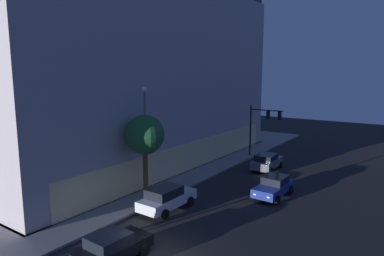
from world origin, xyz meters
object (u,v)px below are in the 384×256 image
object	(u,v)px
car_white	(167,198)
car_grey	(267,162)
sidewalk_tree	(145,135)
car_black	(112,247)
traffic_light_far_corner	(263,121)
street_lamp_sidewalk	(145,129)
car_blue	(274,186)
modern_building	(111,63)

from	to	relation	value
car_white	car_grey	size ratio (longest dim) A/B	1.05
sidewalk_tree	car_black	xyz separation A→B (m)	(-7.73, -4.71, -4.20)
car_black	car_grey	size ratio (longest dim) A/B	0.93
car_white	traffic_light_far_corner	bearing A→B (deg)	1.94
street_lamp_sidewalk	car_white	bearing A→B (deg)	-107.72
sidewalk_tree	street_lamp_sidewalk	bearing A→B (deg)	-57.15
traffic_light_far_corner	car_black	xyz separation A→B (m)	(-25.00, -2.60, -3.44)
street_lamp_sidewalk	car_white	size ratio (longest dim) A/B	1.82
car_white	car_grey	world-z (taller)	car_white
car_blue	modern_building	bearing A→B (deg)	84.50
car_black	car_blue	size ratio (longest dim) A/B	0.94
car_grey	car_black	bearing A→B (deg)	-179.53
car_black	car_blue	world-z (taller)	car_blue
traffic_light_far_corner	car_black	bearing A→B (deg)	-174.07
traffic_light_far_corner	car_white	distance (m)	18.42
modern_building	traffic_light_far_corner	xyz separation A→B (m)	(9.19, -14.43, -6.49)
modern_building	traffic_light_far_corner	bearing A→B (deg)	-57.50
car_white	car_black	bearing A→B (deg)	-163.96
street_lamp_sidewalk	sidewalk_tree	bearing A→B (deg)	122.85
street_lamp_sidewalk	car_blue	bearing A→B (deg)	-52.38
traffic_light_far_corner	street_lamp_sidewalk	distance (m)	17.41
sidewalk_tree	car_blue	xyz separation A→B (m)	(6.13, -7.96, -4.18)
traffic_light_far_corner	car_grey	xyz separation A→B (m)	(-4.34, -2.43, -3.39)
sidewalk_tree	car_white	distance (m)	5.00
modern_building	traffic_light_far_corner	world-z (taller)	modern_building
modern_building	car_black	bearing A→B (deg)	-132.88
car_black	car_white	world-z (taller)	car_white
car_black	car_blue	xyz separation A→B (m)	(13.86, -3.24, 0.01)
modern_building	car_blue	xyz separation A→B (m)	(-1.95, -20.27, -9.91)
street_lamp_sidewalk	car_grey	size ratio (longest dim) A/B	1.91
street_lamp_sidewalk	car_blue	xyz separation A→B (m)	(6.10, -7.92, -4.64)
traffic_light_far_corner	modern_building	bearing A→B (deg)	122.50
car_grey	car_blue	bearing A→B (deg)	-153.36
traffic_light_far_corner	car_grey	size ratio (longest dim) A/B	1.30
car_black	car_grey	xyz separation A→B (m)	(20.66, 0.17, 0.04)
modern_building	car_grey	bearing A→B (deg)	-73.94
car_black	street_lamp_sidewalk	bearing A→B (deg)	31.06
sidewalk_tree	car_white	xyz separation A→B (m)	(-0.83, -2.73, -4.10)
modern_building	car_grey	size ratio (longest dim) A/B	7.72
modern_building	traffic_light_far_corner	distance (m)	18.30
traffic_light_far_corner	car_black	size ratio (longest dim) A/B	1.40
sidewalk_tree	car_grey	xyz separation A→B (m)	(12.93, -4.54, -4.15)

